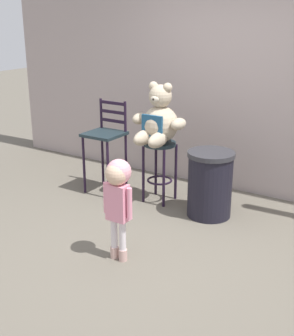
{
  "coord_description": "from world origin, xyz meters",
  "views": [
    {
      "loc": [
        2.07,
        -3.38,
        2.13
      ],
      "look_at": [
        -0.34,
        0.36,
        0.61
      ],
      "focal_mm": 49.15,
      "sensor_mm": 36.0,
      "label": 1
    }
  ],
  "objects_px": {
    "child_walking": "(118,188)",
    "trash_bin": "(210,184)",
    "teddy_bear": "(159,121)",
    "bar_stool_with_teddy": "(160,159)",
    "bar_chair_empty": "(106,139)"
  },
  "relations": [
    {
      "from": "child_walking",
      "to": "trash_bin",
      "type": "xyz_separation_m",
      "value": [
        0.27,
        1.3,
        -0.32
      ]
    },
    {
      "from": "trash_bin",
      "to": "teddy_bear",
      "type": "bearing_deg",
      "value": 176.83
    },
    {
      "from": "bar_stool_with_teddy",
      "to": "child_walking",
      "type": "relative_size",
      "value": 0.76
    },
    {
      "from": "child_walking",
      "to": "teddy_bear",
      "type": "bearing_deg",
      "value": -63.53
    },
    {
      "from": "trash_bin",
      "to": "bar_chair_empty",
      "type": "height_order",
      "value": "bar_chair_empty"
    },
    {
      "from": "trash_bin",
      "to": "bar_stool_with_teddy",
      "type": "bearing_deg",
      "value": 174.04
    },
    {
      "from": "bar_stool_with_teddy",
      "to": "bar_chair_empty",
      "type": "xyz_separation_m",
      "value": [
        -0.72,
        -0.08,
        0.16
      ]
    },
    {
      "from": "bar_chair_empty",
      "to": "trash_bin",
      "type": "bearing_deg",
      "value": 0.27
    },
    {
      "from": "teddy_bear",
      "to": "trash_bin",
      "type": "bearing_deg",
      "value": -3.17
    },
    {
      "from": "child_walking",
      "to": "bar_chair_empty",
      "type": "bearing_deg",
      "value": -39.29
    },
    {
      "from": "child_walking",
      "to": "trash_bin",
      "type": "height_order",
      "value": "child_walking"
    },
    {
      "from": "teddy_bear",
      "to": "child_walking",
      "type": "xyz_separation_m",
      "value": [
        0.4,
        -1.33,
        -0.28
      ]
    },
    {
      "from": "bar_stool_with_teddy",
      "to": "teddy_bear",
      "type": "height_order",
      "value": "teddy_bear"
    },
    {
      "from": "bar_stool_with_teddy",
      "to": "trash_bin",
      "type": "relative_size",
      "value": 0.98
    },
    {
      "from": "teddy_bear",
      "to": "bar_chair_empty",
      "type": "relative_size",
      "value": 0.61
    }
  ]
}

